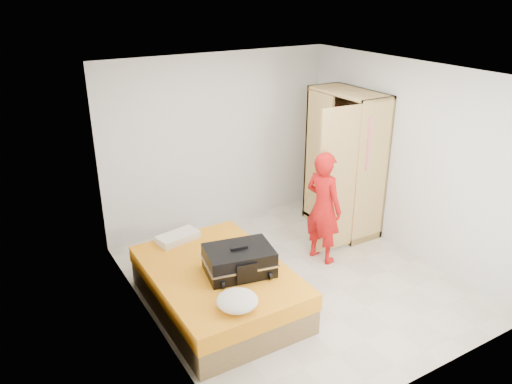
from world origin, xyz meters
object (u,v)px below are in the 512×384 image
wardrobe (344,167)px  person (323,207)px  suitcase (239,261)px  round_cushion (237,301)px  bed (218,287)px

wardrobe → person: 1.03m
suitcase → round_cushion: size_ratio=2.02×
bed → wardrobe: size_ratio=0.96×
bed → person: 1.79m
bed → round_cushion: round_cushion is taller
bed → wardrobe: wardrobe is taller
bed → wardrobe: bearing=18.8°
wardrobe → person: bearing=-144.1°
round_cushion → bed: bearing=78.2°
person → round_cushion: 2.12m
wardrobe → round_cushion: (-2.66, -1.60, -0.42)m
wardrobe → person: wardrobe is taller
bed → wardrobe: (2.50, 0.85, 0.75)m
bed → person: size_ratio=1.33×
bed → suitcase: (0.18, -0.18, 0.39)m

